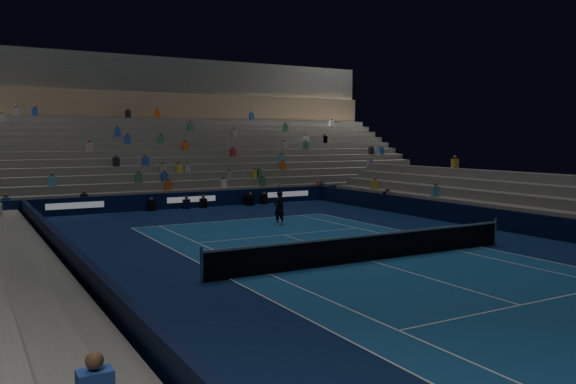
# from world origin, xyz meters

# --- Properties ---
(ground) EXTENTS (90.00, 90.00, 0.00)m
(ground) POSITION_xyz_m (0.00, 0.00, 0.00)
(ground) COLOR #0B1E47
(ground) RESTS_ON ground
(court_surface) EXTENTS (10.97, 23.77, 0.01)m
(court_surface) POSITION_xyz_m (0.00, 0.00, 0.01)
(court_surface) COLOR #174E82
(court_surface) RESTS_ON ground
(sponsor_barrier_far) EXTENTS (44.00, 0.25, 1.00)m
(sponsor_barrier_far) POSITION_xyz_m (0.00, 18.50, 0.50)
(sponsor_barrier_far) COLOR #081233
(sponsor_barrier_far) RESTS_ON ground
(sponsor_barrier_east) EXTENTS (0.25, 37.00, 1.00)m
(sponsor_barrier_east) POSITION_xyz_m (9.70, 0.00, 0.50)
(sponsor_barrier_east) COLOR black
(sponsor_barrier_east) RESTS_ON ground
(sponsor_barrier_west) EXTENTS (0.25, 37.00, 1.00)m
(sponsor_barrier_west) POSITION_xyz_m (-9.70, 0.00, 0.50)
(sponsor_barrier_west) COLOR black
(sponsor_barrier_west) RESTS_ON ground
(grandstand_main) EXTENTS (44.00, 15.20, 11.20)m
(grandstand_main) POSITION_xyz_m (0.00, 27.90, 3.38)
(grandstand_main) COLOR slate
(grandstand_main) RESTS_ON ground
(tennis_net) EXTENTS (12.90, 0.10, 1.10)m
(tennis_net) POSITION_xyz_m (0.00, 0.00, 0.50)
(tennis_net) COLOR #B2B2B7
(tennis_net) RESTS_ON ground
(tennis_player) EXTENTS (0.68, 0.49, 1.73)m
(tennis_player) POSITION_xyz_m (1.31, 9.23, 0.86)
(tennis_player) COLOR black
(tennis_player) RESTS_ON ground
(broadcast_camera) EXTENTS (0.51, 0.97, 0.68)m
(broadcast_camera) POSITION_xyz_m (3.80, 17.89, 0.35)
(broadcast_camera) COLOR black
(broadcast_camera) RESTS_ON ground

